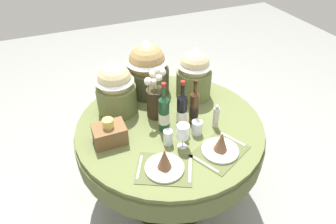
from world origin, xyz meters
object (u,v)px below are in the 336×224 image
dining_table (170,137)px  flower_vase (156,98)px  tumbler_near_right (168,137)px  gift_tub_back_left (115,85)px  wine_glass_left (183,132)px  woven_basket_side_left (110,133)px  wine_bottle_rear (164,113)px  gift_tub_back_right (194,71)px  place_setting_left (164,164)px  pepper_mill (216,117)px  place_setting_right (221,146)px  wine_bottle_centre (182,111)px  wine_bottle_left (194,107)px  tumbler_mid (197,128)px  gift_tub_back_centre (147,65)px

dining_table → flower_vase: (-0.05, 0.13, 0.29)m
tumbler_near_right → gift_tub_back_left: bearing=113.1°
wine_glass_left → woven_basket_side_left: bearing=151.4°
wine_bottle_rear → gift_tub_back_right: (0.38, 0.31, 0.08)m
woven_basket_side_left → place_setting_left: bearing=-56.8°
wine_bottle_rear → pepper_mill: bearing=-17.3°
place_setting_right → wine_glass_left: bearing=146.1°
place_setting_right → place_setting_left: bearing=-179.8°
woven_basket_side_left → wine_bottle_centre: bearing=-5.8°
place_setting_left → pepper_mill: 0.54m
pepper_mill → gift_tub_back_left: gift_tub_back_left is taller
flower_vase → wine_glass_left: (0.04, -0.38, -0.03)m
place_setting_right → wine_bottle_left: wine_bottle_left is taller
dining_table → wine_bottle_rear: 0.29m
dining_table → woven_basket_side_left: 0.49m
place_setting_right → pepper_mill: 0.26m
place_setting_right → gift_tub_back_left: size_ratio=0.99×
gift_tub_back_left → woven_basket_side_left: size_ratio=1.99×
flower_vase → pepper_mill: 0.45m
wine_bottle_rear → pepper_mill: 0.37m
place_setting_right → wine_glass_left: (-0.20, 0.14, 0.08)m
flower_vase → gift_tub_back_left: 0.31m
wine_bottle_left → woven_basket_side_left: (-0.60, 0.03, -0.07)m
wine_bottle_left → woven_basket_side_left: bearing=176.7°
flower_vase → gift_tub_back_right: (0.37, 0.13, 0.07)m
wine_bottle_left → tumbler_near_right: size_ratio=3.28×
tumbler_mid → gift_tub_back_left: (-0.43, 0.47, 0.17)m
gift_tub_back_centre → woven_basket_side_left: bearing=-132.5°
gift_tub_back_left → woven_basket_side_left: gift_tub_back_left is taller
gift_tub_back_centre → wine_glass_left: bearing=-91.3°
wine_bottle_centre → gift_tub_back_centre: (-0.06, 0.53, 0.10)m
flower_vase → gift_tub_back_centre: bearing=80.6°
tumbler_mid → pepper_mill: pepper_mill is taller
place_setting_right → gift_tub_back_right: (0.13, 0.65, 0.18)m
gift_tub_back_left → pepper_mill: bearing=-37.9°
place_setting_left → wine_bottle_left: bearing=43.1°
gift_tub_back_right → woven_basket_side_left: bearing=-159.6°
gift_tub_back_left → woven_basket_side_left: 0.38m
wine_bottle_centre → woven_basket_side_left: size_ratio=1.79×
wine_bottle_left → gift_tub_back_left: 0.59m
wine_bottle_centre → tumbler_mid: (0.07, -0.10, -0.09)m
gift_tub_back_left → place_setting_left: bearing=-81.5°
place_setting_left → place_setting_right: 0.39m
dining_table → flower_vase: flower_vase is taller
wine_bottle_left → wine_bottle_rear: 0.23m
wine_glass_left → flower_vase: bearing=95.8°
flower_vase → wine_glass_left: size_ratio=2.17×
pepper_mill → woven_basket_side_left: (-0.73, 0.14, -0.02)m
place_setting_right → wine_bottle_centre: (-0.13, 0.32, 0.10)m
dining_table → wine_bottle_left: wine_bottle_left is taller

